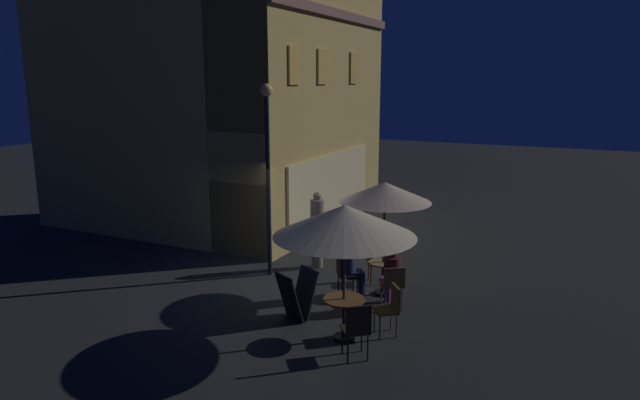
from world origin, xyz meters
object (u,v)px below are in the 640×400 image
object	(u,v)px
cafe_chair_0	(357,326)
patron_seated_0	(351,264)
patio_umbrella_1	(385,193)
patio_umbrella_0	(345,221)
cafe_chair_2	(344,271)
cafe_table_0	(344,310)
cafe_chair_1	(391,305)
cafe_chair_4	(377,258)
menu_sandwich_board	(297,295)
patron_standing_2	(317,229)
cafe_table_1	(383,273)
street_lamp_near_corner	(268,154)
cafe_chair_3	(393,283)
patron_seated_1	(391,273)

from	to	relation	value
cafe_chair_0	patron_seated_0	xyz separation A→B (m)	(2.46, 1.13, 0.12)
patio_umbrella_1	patron_seated_0	size ratio (longest dim) A/B	1.93
patio_umbrella_0	cafe_chair_2	distance (m)	2.47
cafe_table_0	cafe_chair_1	xyz separation A→B (m)	(0.52, -0.68, 0.00)
patio_umbrella_0	cafe_chair_4	xyz separation A→B (m)	(2.97, 0.47, -1.60)
patio_umbrella_0	cafe_chair_2	bearing A→B (deg)	23.34
menu_sandwich_board	patron_standing_2	xyz separation A→B (m)	(2.85, 0.96, 0.46)
menu_sandwich_board	cafe_chair_4	xyz separation A→B (m)	(2.57, -0.67, 0.06)
cafe_table_1	cafe_chair_0	xyz separation A→B (m)	(-2.88, -0.57, 0.11)
cafe_chair_4	patron_seated_0	size ratio (longest dim) A/B	0.71
street_lamp_near_corner	cafe_table_1	distance (m)	3.65
patio_umbrella_0	street_lamp_near_corner	bearing A→B (deg)	51.32
cafe_table_0	patron_standing_2	bearing A→B (deg)	32.83
cafe_chair_3	patron_seated_0	size ratio (longest dim) A/B	0.72
patio_umbrella_1	cafe_chair_1	distance (m)	2.52
cafe_table_1	cafe_chair_2	size ratio (longest dim) A/B	0.75
menu_sandwich_board	patron_seated_0	size ratio (longest dim) A/B	0.74
menu_sandwich_board	cafe_chair_2	bearing A→B (deg)	11.01
patron_seated_0	cafe_chair_4	bearing A→B (deg)	44.26
cafe_table_0	patio_umbrella_0	distance (m)	1.59
cafe_chair_3	cafe_chair_2	bearing A→B (deg)	48.48
cafe_table_0	patio_umbrella_1	xyz separation A→B (m)	(2.27, 0.08, 1.65)
cafe_chair_0	patron_standing_2	world-z (taller)	patron_standing_2
cafe_chair_3	patron_standing_2	bearing A→B (deg)	22.91
street_lamp_near_corner	cafe_chair_3	bearing A→B (deg)	-102.16
patio_umbrella_1	patron_standing_2	xyz separation A→B (m)	(0.98, 2.02, -1.25)
cafe_chair_2	patron_seated_0	world-z (taller)	patron_seated_0
menu_sandwich_board	cafe_chair_0	bearing A→B (deg)	-95.33
cafe_chair_4	cafe_table_1	bearing A→B (deg)	-0.00
menu_sandwich_board	street_lamp_near_corner	bearing A→B (deg)	68.78
cafe_chair_1	cafe_chair_0	bearing A→B (deg)	43.15
cafe_chair_4	cafe_table_0	bearing A→B (deg)	-20.15
menu_sandwich_board	patron_standing_2	world-z (taller)	patron_standing_2
patio_umbrella_1	patron_standing_2	distance (m)	2.57
cafe_table_0	cafe_chair_2	world-z (taller)	cafe_chair_2
patio_umbrella_0	cafe_chair_4	world-z (taller)	patio_umbrella_0
patron_seated_1	patio_umbrella_1	bearing A→B (deg)	-0.00
cafe_chair_4	patron_seated_0	world-z (taller)	patron_seated_0
cafe_chair_4	patron_seated_0	distance (m)	1.15
cafe_table_1	patio_umbrella_0	distance (m)	2.81
cafe_table_0	patron_seated_0	world-z (taller)	patron_seated_0
cafe_chair_2	cafe_table_0	bearing A→B (deg)	-103.67
patio_umbrella_1	menu_sandwich_board	bearing A→B (deg)	150.62
cafe_chair_1	patron_seated_0	xyz separation A→B (m)	(1.33, 1.32, 0.16)
street_lamp_near_corner	cafe_chair_1	world-z (taller)	street_lamp_near_corner
cafe_chair_1	patron_seated_1	bearing A→B (deg)	-109.28
patio_umbrella_0	cafe_chair_1	xyz separation A→B (m)	(0.52, -0.68, -1.59)
cafe_table_1	cafe_chair_1	size ratio (longest dim) A/B	0.78
patio_umbrella_0	patron_standing_2	size ratio (longest dim) A/B	1.31
cafe_chair_2	patron_seated_1	distance (m)	1.05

